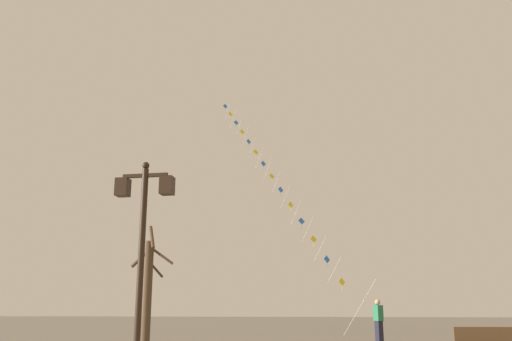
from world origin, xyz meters
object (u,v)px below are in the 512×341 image
(twin_lantern_lamp_post, at_px, (143,223))
(kite_flyer, at_px, (378,320))
(bare_tree, at_px, (148,288))
(kite_train, at_px, (273,179))

(twin_lantern_lamp_post, xyz_separation_m, kite_flyer, (5.31, 11.60, -2.23))
(twin_lantern_lamp_post, xyz_separation_m, bare_tree, (-2.75, 7.59, -1.09))
(twin_lantern_lamp_post, distance_m, kite_flyer, 12.95)
(twin_lantern_lamp_post, relative_size, kite_flyer, 2.64)
(twin_lantern_lamp_post, bearing_deg, kite_flyer, 65.42)
(kite_train, distance_m, kite_flyer, 14.27)
(kite_train, bearing_deg, bare_tree, -99.78)
(twin_lantern_lamp_post, distance_m, kite_train, 22.57)
(bare_tree, bearing_deg, kite_flyer, 26.46)
(kite_flyer, xyz_separation_m, bare_tree, (-8.05, -4.01, 1.14))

